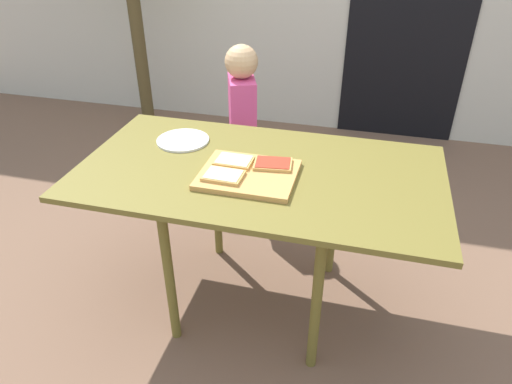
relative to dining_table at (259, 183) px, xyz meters
name	(u,v)px	position (x,y,z in m)	size (l,w,h in m)	color
ground_plane	(259,299)	(0.00, 0.00, -0.67)	(16.00, 16.00, 0.00)	brown
house_door	(413,7)	(0.61, 2.12, 0.33)	(0.90, 0.02, 2.00)	black
dining_table	(259,183)	(0.00, 0.00, 0.00)	(1.48, 0.81, 0.73)	brown
cutting_board	(248,175)	(-0.03, -0.07, 0.07)	(0.37, 0.31, 0.02)	tan
pizza_slice_far_left	(234,161)	(-0.11, -0.01, 0.09)	(0.15, 0.11, 0.02)	tan
pizza_slice_far_right	(273,164)	(0.05, 0.01, 0.09)	(0.16, 0.13, 0.02)	tan
pizza_slice_near_left	(223,175)	(-0.11, -0.13, 0.09)	(0.15, 0.11, 0.02)	tan
plate_white_left	(183,140)	(-0.40, 0.17, 0.07)	(0.24, 0.24, 0.01)	white
child_left	(242,120)	(-0.29, 0.76, -0.07)	(0.22, 0.27, 1.02)	#351F35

